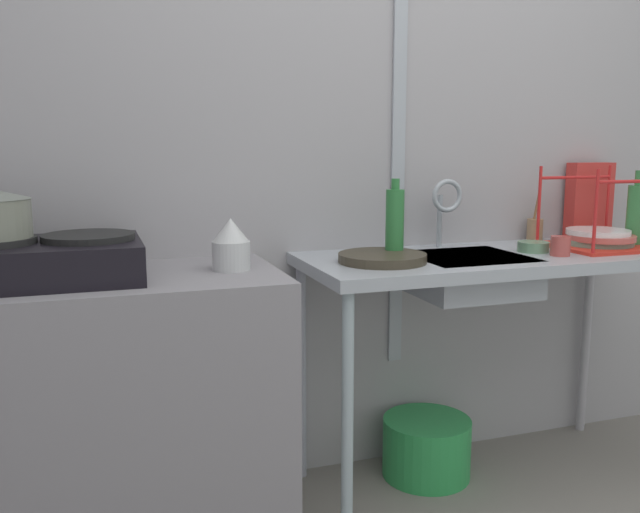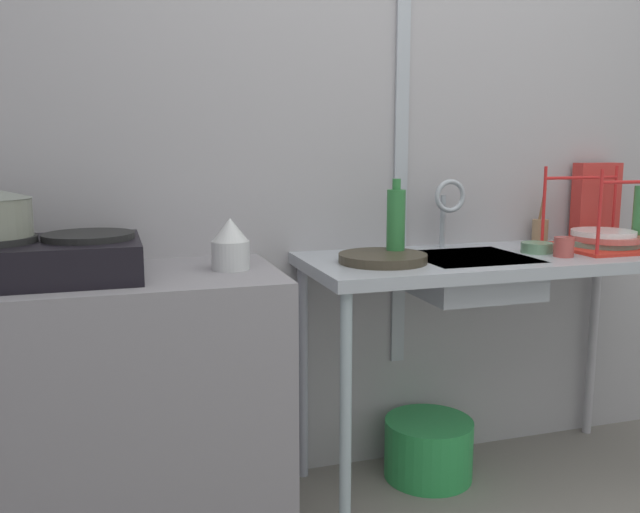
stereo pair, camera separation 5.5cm
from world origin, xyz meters
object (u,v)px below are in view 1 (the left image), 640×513
(dish_rack, at_px, (599,238))
(bottle_by_sink, at_px, (395,223))
(cereal_box, at_px, (589,201))
(faucet, at_px, (445,202))
(utensil_jar, at_px, (535,229))
(stove, at_px, (40,260))
(frying_pan, at_px, (382,258))
(cup_by_rack, at_px, (560,246))
(bucket_on_floor, at_px, (426,447))
(sink_basin, at_px, (467,274))
(small_bowl_on_drainboard, at_px, (533,247))
(percolator, at_px, (231,245))
(bottle_by_rack, at_px, (637,214))

(dish_rack, relative_size, bottle_by_sink, 1.29)
(cereal_box, bearing_deg, faucet, -174.83)
(faucet, relative_size, utensil_jar, 1.19)
(cereal_box, bearing_deg, stove, -173.48)
(frying_pan, bearing_deg, dish_rack, 1.32)
(cup_by_rack, distance_m, cereal_box, 0.53)
(dish_rack, relative_size, bucket_on_floor, 1.06)
(cup_by_rack, distance_m, bucket_on_floor, 0.88)
(sink_basin, height_order, bottle_by_sink, bottle_by_sink)
(sink_basin, relative_size, small_bowl_on_drainboard, 3.49)
(sink_basin, xyz_separation_m, small_bowl_on_drainboard, (0.27, 0.00, 0.08))
(sink_basin, height_order, frying_pan, frying_pan)
(faucet, distance_m, dish_rack, 0.59)
(dish_rack, height_order, cup_by_rack, dish_rack)
(faucet, distance_m, frying_pan, 0.42)
(bottle_by_sink, xyz_separation_m, bucket_on_floor, (0.17, 0.06, -0.85))
(sink_basin, bearing_deg, percolator, 179.33)
(sink_basin, distance_m, cereal_box, 0.76)
(faucet, relative_size, cereal_box, 0.83)
(bottle_by_rack, bearing_deg, utensil_jar, 135.89)
(sink_basin, relative_size, cereal_box, 1.26)
(bottle_by_rack, bearing_deg, frying_pan, -179.97)
(frying_pan, height_order, cup_by_rack, cup_by_rack)
(sink_basin, xyz_separation_m, frying_pan, (-0.33, -0.02, 0.08))
(bottle_by_rack, bearing_deg, cup_by_rack, -168.81)
(percolator, distance_m, cereal_box, 1.53)
(sink_basin, bearing_deg, faucet, 88.26)
(small_bowl_on_drainboard, height_order, bottle_by_rack, bottle_by_rack)
(bottle_by_sink, xyz_separation_m, utensil_jar, (0.70, 0.19, -0.07))
(utensil_jar, bearing_deg, sink_basin, -152.29)
(cereal_box, bearing_deg, bottle_by_sink, -168.20)
(dish_rack, relative_size, small_bowl_on_drainboard, 3.11)
(stove, xyz_separation_m, bottle_by_sink, (1.10, 0.03, 0.06))
(bottle_by_rack, height_order, cereal_box, cereal_box)
(stove, xyz_separation_m, sink_basin, (1.36, -0.01, -0.13))
(frying_pan, bearing_deg, sink_basin, 3.50)
(bottle_by_sink, xyz_separation_m, bottle_by_rack, (0.96, -0.06, 0.00))
(percolator, height_order, utensil_jar, utensil_jar)
(stove, distance_m, percolator, 0.54)
(percolator, distance_m, frying_pan, 0.49)
(cup_by_rack, bearing_deg, bucket_on_floor, 153.39)
(sink_basin, relative_size, bucket_on_floor, 1.19)
(dish_rack, relative_size, cup_by_rack, 5.08)
(small_bowl_on_drainboard, xyz_separation_m, bottle_by_rack, (0.43, -0.02, 0.10))
(utensil_jar, relative_size, bucket_on_floor, 0.66)
(percolator, height_order, cup_by_rack, percolator)
(small_bowl_on_drainboard, bearing_deg, bottle_by_rack, -3.20)
(percolator, height_order, faucet, faucet)
(faucet, bearing_deg, utensil_jar, 7.58)
(stove, relative_size, cup_by_rack, 8.05)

